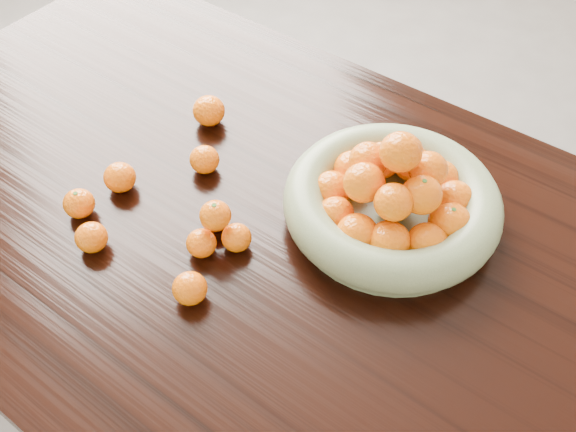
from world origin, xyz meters
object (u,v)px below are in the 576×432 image
Objects in this scene: fruit_bowl at (393,200)px; loose_orange_0 at (79,204)px; orange_pyramid at (217,228)px; dining_table at (313,281)px.

fruit_bowl is 6.78× the size of loose_orange_0.
loose_orange_0 is at bearing -144.87° from fruit_bowl.
orange_pyramid is 1.97× the size of loose_orange_0.
fruit_bowl reaches higher than dining_table.
dining_table is at bearing -115.27° from fruit_bowl.
loose_orange_0 is (-0.45, -0.32, -0.02)m from fruit_bowl.
dining_table is 0.44m from loose_orange_0.
orange_pyramid is (-0.14, -0.08, 0.13)m from dining_table.
dining_table is 5.28× the size of fruit_bowl.
fruit_bowl is at bearing 64.73° from dining_table.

